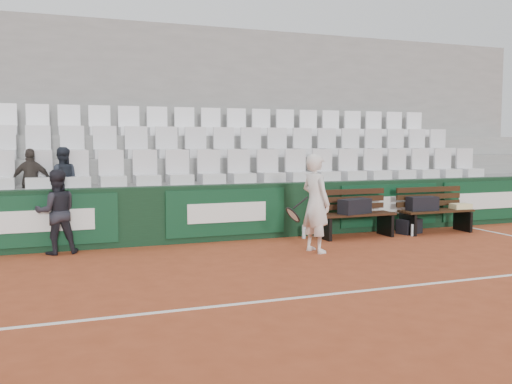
% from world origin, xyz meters
% --- Properties ---
extents(ground, '(80.00, 80.00, 0.00)m').
position_xyz_m(ground, '(0.00, 0.00, 0.00)').
color(ground, '#A24524').
rests_on(ground, ground).
extents(court_baseline, '(18.00, 0.06, 0.01)m').
position_xyz_m(court_baseline, '(0.00, 0.00, 0.00)').
color(court_baseline, white).
rests_on(court_baseline, ground).
extents(back_barrier, '(18.00, 0.34, 1.00)m').
position_xyz_m(back_barrier, '(0.07, 3.99, 0.50)').
color(back_barrier, '#10321B').
rests_on(back_barrier, ground).
extents(grandstand_tier_front, '(18.00, 0.95, 1.00)m').
position_xyz_m(grandstand_tier_front, '(0.00, 4.62, 0.50)').
color(grandstand_tier_front, gray).
rests_on(grandstand_tier_front, ground).
extents(grandstand_tier_mid, '(18.00, 0.95, 1.45)m').
position_xyz_m(grandstand_tier_mid, '(0.00, 5.58, 0.72)').
color(grandstand_tier_mid, gray).
rests_on(grandstand_tier_mid, ground).
extents(grandstand_tier_back, '(18.00, 0.95, 1.90)m').
position_xyz_m(grandstand_tier_back, '(0.00, 6.53, 0.95)').
color(grandstand_tier_back, gray).
rests_on(grandstand_tier_back, ground).
extents(grandstand_rear_wall, '(18.00, 0.30, 4.40)m').
position_xyz_m(grandstand_rear_wall, '(0.00, 7.15, 2.20)').
color(grandstand_rear_wall, gray).
rests_on(grandstand_rear_wall, ground).
extents(seat_row_front, '(11.90, 0.44, 0.63)m').
position_xyz_m(seat_row_front, '(0.00, 4.45, 1.31)').
color(seat_row_front, silver).
rests_on(seat_row_front, grandstand_tier_front).
extents(seat_row_mid, '(11.90, 0.44, 0.63)m').
position_xyz_m(seat_row_mid, '(0.00, 5.40, 1.77)').
color(seat_row_mid, silver).
rests_on(seat_row_mid, grandstand_tier_mid).
extents(seat_row_back, '(11.90, 0.44, 0.63)m').
position_xyz_m(seat_row_back, '(0.00, 6.35, 2.21)').
color(seat_row_back, white).
rests_on(seat_row_back, grandstand_tier_back).
extents(bench_left, '(1.50, 0.56, 0.45)m').
position_xyz_m(bench_left, '(2.17, 3.40, 0.23)').
color(bench_left, '#331B0F').
rests_on(bench_left, ground).
extents(bench_right, '(1.50, 0.56, 0.45)m').
position_xyz_m(bench_right, '(3.92, 3.31, 0.23)').
color(bench_right, '#321D0F').
rests_on(bench_right, ground).
extents(sports_bag_left, '(0.69, 0.45, 0.27)m').
position_xyz_m(sports_bag_left, '(2.12, 3.35, 0.59)').
color(sports_bag_left, black).
rests_on(sports_bag_left, bench_left).
extents(sports_bag_right, '(0.60, 0.31, 0.27)m').
position_xyz_m(sports_bag_right, '(3.59, 3.32, 0.58)').
color(sports_bag_right, black).
rests_on(sports_bag_right, bench_right).
extents(towel, '(0.39, 0.29, 0.10)m').
position_xyz_m(towel, '(4.48, 3.29, 0.50)').
color(towel, beige).
rests_on(towel, bench_right).
extents(sports_bag_ground, '(0.53, 0.40, 0.28)m').
position_xyz_m(sports_bag_ground, '(3.37, 3.41, 0.14)').
color(sports_bag_ground, black).
rests_on(sports_bag_ground, ground).
extents(water_bottle_near, '(0.07, 0.07, 0.25)m').
position_xyz_m(water_bottle_near, '(1.22, 3.62, 0.12)').
color(water_bottle_near, silver).
rests_on(water_bottle_near, ground).
extents(water_bottle_far, '(0.06, 0.06, 0.23)m').
position_xyz_m(water_bottle_far, '(3.24, 3.13, 0.11)').
color(water_bottle_far, silver).
rests_on(water_bottle_far, ground).
extents(tennis_player, '(0.75, 0.65, 1.58)m').
position_xyz_m(tennis_player, '(0.83, 2.38, 0.79)').
color(tennis_player, white).
rests_on(tennis_player, ground).
extents(ball_kid, '(0.69, 0.56, 1.34)m').
position_xyz_m(ball_kid, '(-3.06, 3.68, 0.67)').
color(ball_kid, black).
rests_on(ball_kid, ground).
extents(spectator_b, '(0.67, 0.33, 1.11)m').
position_xyz_m(spectator_b, '(-3.42, 4.50, 1.56)').
color(spectator_b, '#352F2A').
rests_on(spectator_b, grandstand_tier_front).
extents(spectator_c, '(0.59, 0.48, 1.13)m').
position_xyz_m(spectator_c, '(-2.93, 4.50, 1.57)').
color(spectator_c, '#202630').
rests_on(spectator_c, grandstand_tier_front).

